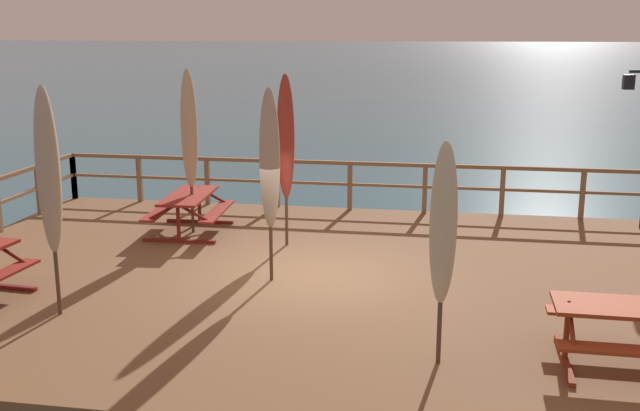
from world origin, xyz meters
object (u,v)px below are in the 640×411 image
(patio_umbrella_tall_back_right, at_px, (189,130))
(patio_umbrella_tall_back_left, at_px, (286,138))
(picnic_table_back_left, at_px, (189,205))
(patio_umbrella_short_front, at_px, (443,225))
(patio_umbrella_tall_front, at_px, (270,160))
(patio_umbrella_tall_mid_right, at_px, (48,172))
(picnic_table_front_left, at_px, (631,323))

(patio_umbrella_tall_back_right, relative_size, patio_umbrella_tall_back_left, 1.02)
(picnic_table_back_left, bearing_deg, patio_umbrella_tall_back_right, 26.81)
(picnic_table_back_left, relative_size, patio_umbrella_tall_back_left, 0.61)
(patio_umbrella_short_front, bearing_deg, patio_umbrella_tall_front, 135.65)
(patio_umbrella_tall_back_right, bearing_deg, picnic_table_back_left, -153.19)
(patio_umbrella_short_front, bearing_deg, patio_umbrella_tall_mid_right, 172.58)
(picnic_table_front_left, xyz_separation_m, patio_umbrella_tall_front, (-4.90, 2.35, 1.40))
(picnic_table_back_left, bearing_deg, patio_umbrella_tall_back_left, -14.48)
(picnic_table_back_left, bearing_deg, patio_umbrella_tall_front, -48.32)
(patio_umbrella_tall_front, bearing_deg, patio_umbrella_tall_back_right, 130.65)
(picnic_table_front_left, height_order, patio_umbrella_tall_front, patio_umbrella_tall_front)
(picnic_table_back_left, bearing_deg, patio_umbrella_short_front, -46.23)
(patio_umbrella_short_front, bearing_deg, patio_umbrella_tall_back_right, 133.28)
(patio_umbrella_tall_front, bearing_deg, picnic_table_back_left, 131.68)
(picnic_table_front_left, distance_m, patio_umbrella_tall_back_right, 8.77)
(patio_umbrella_tall_back_left, height_order, patio_umbrella_short_front, patio_umbrella_tall_back_left)
(picnic_table_back_left, distance_m, patio_umbrella_tall_front, 3.67)
(picnic_table_back_left, height_order, patio_umbrella_tall_back_right, patio_umbrella_tall_back_right)
(picnic_table_back_left, relative_size, patio_umbrella_tall_back_right, 0.60)
(patio_umbrella_tall_back_right, distance_m, patio_umbrella_tall_front, 3.38)
(picnic_table_front_left, distance_m, patio_umbrella_tall_back_left, 6.85)
(picnic_table_back_left, distance_m, patio_umbrella_tall_mid_right, 4.72)
(patio_umbrella_tall_back_right, distance_m, patio_umbrella_tall_back_left, 2.10)
(patio_umbrella_tall_front, height_order, patio_umbrella_tall_back_left, patio_umbrella_tall_back_left)
(picnic_table_back_left, distance_m, patio_umbrella_tall_back_left, 2.59)
(patio_umbrella_tall_back_left, bearing_deg, patio_umbrella_short_front, -58.20)
(patio_umbrella_tall_back_right, bearing_deg, patio_umbrella_short_front, -46.72)
(patio_umbrella_short_front, bearing_deg, picnic_table_back_left, 133.77)
(patio_umbrella_tall_front, bearing_deg, patio_umbrella_tall_back_left, 95.26)
(picnic_table_front_left, bearing_deg, patio_umbrella_tall_mid_right, 176.86)
(picnic_table_front_left, distance_m, patio_umbrella_short_front, 2.52)
(patio_umbrella_tall_front, xyz_separation_m, patio_umbrella_tall_back_left, (-0.18, 2.00, 0.05))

